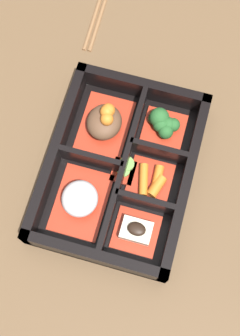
{
  "coord_description": "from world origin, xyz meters",
  "views": [
    {
      "loc": [
        -0.2,
        -0.06,
        0.67
      ],
      "look_at": [
        0.0,
        0.0,
        0.03
      ],
      "focal_mm": 50.0,
      "sensor_mm": 36.0,
      "label": 1
    }
  ],
  "objects": [
    {
      "name": "bowl_tofu",
      "position": [
        -0.08,
        -0.05,
        0.02
      ],
      "size": [
        0.06,
        0.06,
        0.03
      ],
      "color": "#B22D19",
      "rests_on": "bento_base"
    },
    {
      "name": "bowl_stew",
      "position": [
        0.06,
        0.04,
        0.03
      ],
      "size": [
        0.1,
        0.07,
        0.05
      ],
      "color": "#B22D19",
      "rests_on": "bento_base"
    },
    {
      "name": "bowl_greens",
      "position": [
        0.08,
        -0.04,
        0.02
      ],
      "size": [
        0.07,
        0.06,
        0.04
      ],
      "color": "#B22D19",
      "rests_on": "bento_base"
    },
    {
      "name": "ground_plane",
      "position": [
        0.0,
        0.0,
        0.0
      ],
      "size": [
        3.0,
        3.0,
        0.0
      ],
      "primitive_type": "plane",
      "color": "brown"
    },
    {
      "name": "bento_base",
      "position": [
        0.0,
        0.0,
        0.01
      ],
      "size": [
        0.28,
        0.21,
        0.01
      ],
      "color": "black",
      "rests_on": "ground_plane"
    },
    {
      "name": "bowl_pickles",
      "position": [
        0.01,
        -0.01,
        0.01
      ],
      "size": [
        0.04,
        0.03,
        0.01
      ],
      "color": "#B22D19",
      "rests_on": "bento_base"
    },
    {
      "name": "bowl_carrots",
      "position": [
        -0.0,
        -0.05,
        0.02
      ],
      "size": [
        0.06,
        0.06,
        0.02
      ],
      "color": "#B22D19",
      "rests_on": "bento_base"
    },
    {
      "name": "bento_rim",
      "position": [
        -0.0,
        -0.0,
        0.02
      ],
      "size": [
        0.28,
        0.21,
        0.05
      ],
      "color": "black",
      "rests_on": "ground_plane"
    },
    {
      "name": "bowl_rice",
      "position": [
        -0.06,
        0.04,
        0.03
      ],
      "size": [
        0.1,
        0.07,
        0.04
      ],
      "color": "#B22D19",
      "rests_on": "bento_base"
    }
  ]
}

